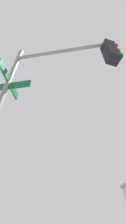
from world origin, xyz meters
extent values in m
cylinder|color=slate|center=(-6.73, -6.17, 5.73)|extent=(1.15, 2.21, 0.09)
cube|color=black|center=(-6.20, -5.08, 5.28)|extent=(0.28, 0.28, 0.80)
sphere|color=red|center=(-6.13, -4.95, 5.53)|extent=(0.18, 0.18, 0.18)
sphere|color=orange|center=(-6.13, -4.95, 5.28)|extent=(0.18, 0.18, 0.18)
sphere|color=green|center=(-6.13, -4.95, 5.03)|extent=(0.18, 0.18, 0.18)
cube|color=#0F5128|center=(-7.27, -7.25, 4.42)|extent=(0.52, 1.00, 0.20)
cube|color=#0F5128|center=(-7.27, -7.25, 4.64)|extent=(0.91, 0.48, 0.20)
camera|label=1|loc=(-4.91, -6.68, 1.61)|focal=25.17mm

